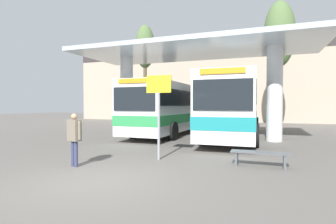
{
  "coord_description": "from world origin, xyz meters",
  "views": [
    {
      "loc": [
        3.93,
        -5.41,
        1.88
      ],
      "look_at": [
        0.0,
        5.17,
        1.6
      ],
      "focal_mm": 28.0,
      "sensor_mm": 36.0,
      "label": 1
    }
  ],
  "objects_px": {
    "transit_bus_center_bay": "(234,106)",
    "poplar_tree_behind_left": "(145,49)",
    "transit_bus_left_bay": "(174,107)",
    "pedestrian_waiting": "(74,134)",
    "poplar_tree_behind_right": "(279,35)",
    "waiting_bench_near_pillar": "(260,156)",
    "info_sign_platform": "(159,100)"
  },
  "relations": [
    {
      "from": "pedestrian_waiting",
      "to": "poplar_tree_behind_right",
      "type": "relative_size",
      "value": 0.16
    },
    {
      "from": "info_sign_platform",
      "to": "poplar_tree_behind_left",
      "type": "height_order",
      "value": "poplar_tree_behind_left"
    },
    {
      "from": "transit_bus_center_bay",
      "to": "poplar_tree_behind_left",
      "type": "bearing_deg",
      "value": -39.85
    },
    {
      "from": "transit_bus_center_bay",
      "to": "poplar_tree_behind_left",
      "type": "distance_m",
      "value": 12.93
    },
    {
      "from": "transit_bus_center_bay",
      "to": "pedestrian_waiting",
      "type": "distance_m",
      "value": 10.01
    },
    {
      "from": "waiting_bench_near_pillar",
      "to": "pedestrian_waiting",
      "type": "height_order",
      "value": "pedestrian_waiting"
    },
    {
      "from": "waiting_bench_near_pillar",
      "to": "info_sign_platform",
      "type": "relative_size",
      "value": 0.59
    },
    {
      "from": "transit_bus_center_bay",
      "to": "transit_bus_left_bay",
      "type": "bearing_deg",
      "value": -14.29
    },
    {
      "from": "transit_bus_left_bay",
      "to": "info_sign_platform",
      "type": "bearing_deg",
      "value": 107.17
    },
    {
      "from": "waiting_bench_near_pillar",
      "to": "poplar_tree_behind_left",
      "type": "relative_size",
      "value": 0.18
    },
    {
      "from": "pedestrian_waiting",
      "to": "poplar_tree_behind_right",
      "type": "distance_m",
      "value": 18.72
    },
    {
      "from": "poplar_tree_behind_right",
      "to": "waiting_bench_near_pillar",
      "type": "bearing_deg",
      "value": -94.67
    },
    {
      "from": "transit_bus_left_bay",
      "to": "poplar_tree_behind_right",
      "type": "height_order",
      "value": "poplar_tree_behind_right"
    },
    {
      "from": "transit_bus_center_bay",
      "to": "waiting_bench_near_pillar",
      "type": "distance_m",
      "value": 7.59
    },
    {
      "from": "transit_bus_center_bay",
      "to": "poplar_tree_behind_right",
      "type": "distance_m",
      "value": 9.44
    },
    {
      "from": "transit_bus_left_bay",
      "to": "pedestrian_waiting",
      "type": "height_order",
      "value": "transit_bus_left_bay"
    },
    {
      "from": "transit_bus_left_bay",
      "to": "transit_bus_center_bay",
      "type": "bearing_deg",
      "value": 168.78
    },
    {
      "from": "poplar_tree_behind_right",
      "to": "transit_bus_center_bay",
      "type": "bearing_deg",
      "value": -111.09
    },
    {
      "from": "pedestrian_waiting",
      "to": "poplar_tree_behind_left",
      "type": "bearing_deg",
      "value": 123.55
    },
    {
      "from": "info_sign_platform",
      "to": "poplar_tree_behind_right",
      "type": "relative_size",
      "value": 0.29
    },
    {
      "from": "poplar_tree_behind_right",
      "to": "transit_bus_left_bay",
      "type": "bearing_deg",
      "value": -137.87
    },
    {
      "from": "transit_bus_left_bay",
      "to": "poplar_tree_behind_left",
      "type": "bearing_deg",
      "value": -49.6
    },
    {
      "from": "transit_bus_left_bay",
      "to": "transit_bus_center_bay",
      "type": "relative_size",
      "value": 0.95
    },
    {
      "from": "waiting_bench_near_pillar",
      "to": "poplar_tree_behind_right",
      "type": "bearing_deg",
      "value": 85.33
    },
    {
      "from": "transit_bus_center_bay",
      "to": "poplar_tree_behind_left",
      "type": "height_order",
      "value": "poplar_tree_behind_left"
    },
    {
      "from": "poplar_tree_behind_left",
      "to": "poplar_tree_behind_right",
      "type": "xyz_separation_m",
      "value": [
        11.92,
        -0.17,
        0.14
      ]
    },
    {
      "from": "poplar_tree_behind_left",
      "to": "transit_bus_left_bay",
      "type": "bearing_deg",
      "value": -51.07
    },
    {
      "from": "poplar_tree_behind_right",
      "to": "info_sign_platform",
      "type": "bearing_deg",
      "value": -107.22
    },
    {
      "from": "waiting_bench_near_pillar",
      "to": "pedestrian_waiting",
      "type": "xyz_separation_m",
      "value": [
        -5.35,
        -1.95,
        0.66
      ]
    },
    {
      "from": "waiting_bench_near_pillar",
      "to": "poplar_tree_behind_left",
      "type": "xyz_separation_m",
      "value": [
        -10.75,
        14.52,
        7.0
      ]
    },
    {
      "from": "transit_bus_left_bay",
      "to": "waiting_bench_near_pillar",
      "type": "distance_m",
      "value": 10.04
    },
    {
      "from": "waiting_bench_near_pillar",
      "to": "pedestrian_waiting",
      "type": "distance_m",
      "value": 5.74
    }
  ]
}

